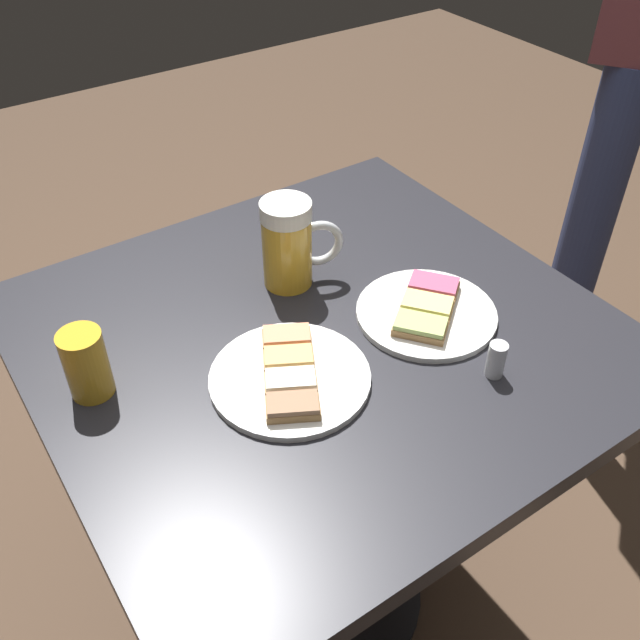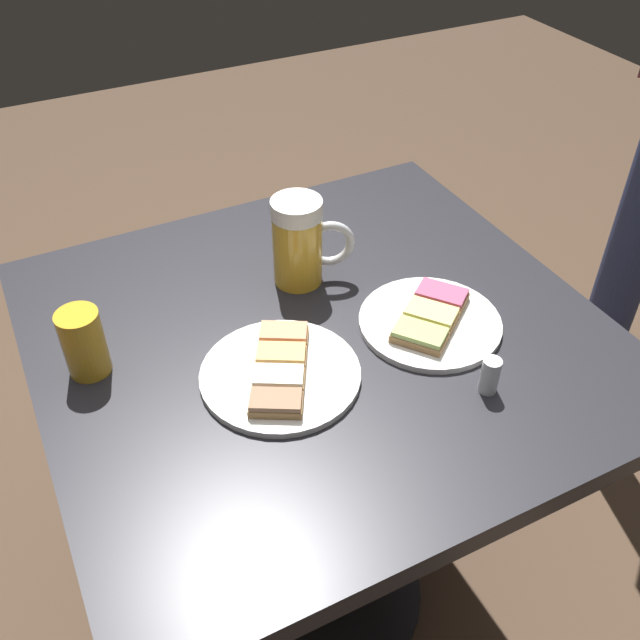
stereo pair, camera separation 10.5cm
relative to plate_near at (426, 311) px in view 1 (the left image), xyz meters
name	(u,v)px [view 1 (the left image)]	position (x,y,z in m)	size (l,w,h in m)	color
ground_plane	(320,591)	(0.06, 0.15, -0.77)	(6.00, 6.00, 0.00)	#4C3828
cafe_table	(320,399)	(0.06, 0.15, -0.16)	(0.79, 0.83, 0.76)	black
plate_near	(426,311)	(0.00, 0.00, 0.00)	(0.22, 0.22, 0.03)	white
plate_far	(290,376)	(0.00, 0.25, 0.00)	(0.23, 0.23, 0.03)	white
beer_mug	(290,244)	(0.19, 0.13, 0.06)	(0.08, 0.13, 0.15)	gold
beer_glass_small	(86,364)	(0.13, 0.48, 0.04)	(0.06, 0.06, 0.10)	gold
salt_shaker	(496,360)	(-0.15, 0.01, 0.02)	(0.03, 0.03, 0.05)	silver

